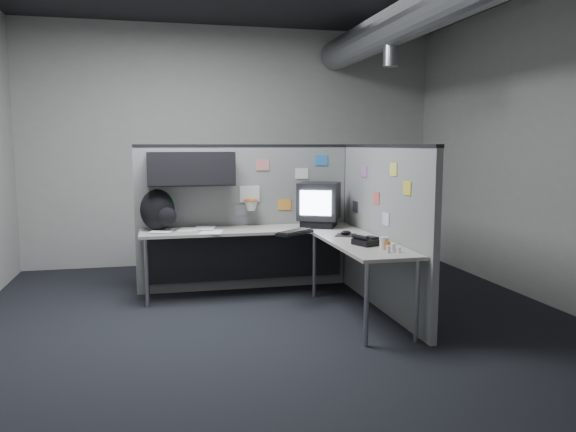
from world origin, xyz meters
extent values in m
cube|color=black|center=(0.00, 0.00, -0.01)|extent=(5.60, 5.60, 0.01)
cube|color=#9E9E99|center=(0.00, 2.80, 1.60)|extent=(5.60, 0.01, 3.20)
cube|color=#9E9E99|center=(0.00, -2.80, 1.60)|extent=(5.60, 0.01, 3.20)
cube|color=#9E9E99|center=(2.80, 0.00, 1.60)|extent=(0.01, 5.60, 3.20)
cylinder|color=slate|center=(1.40, 0.00, 2.85)|extent=(0.40, 5.49, 0.40)
cylinder|color=slate|center=(1.40, 0.80, 2.60)|extent=(0.16, 0.16, 0.30)
cube|color=slate|center=(-0.08, 1.30, 0.80)|extent=(2.43, 0.06, 1.60)
cube|color=black|center=(-0.08, 1.30, 1.61)|extent=(2.43, 0.07, 0.03)
cube|color=black|center=(1.10, 1.30, 0.80)|extent=(0.07, 0.07, 1.60)
cube|color=black|center=(-0.70, 1.10, 1.38)|extent=(0.90, 0.35, 0.35)
cube|color=black|center=(-0.70, 0.93, 1.38)|extent=(0.90, 0.02, 0.33)
cube|color=silver|center=(-0.05, 1.26, 1.08)|extent=(0.22, 0.02, 0.18)
torus|color=#D85914|center=(-0.05, 1.17, 1.02)|extent=(0.16, 0.16, 0.01)
cone|color=white|center=(-0.05, 1.17, 0.96)|extent=(0.14, 0.14, 0.11)
cube|color=#4CB266|center=(-0.95, 1.26, 1.02)|extent=(0.15, 0.01, 0.12)
cube|color=#D87F7F|center=(0.10, 1.26, 1.40)|extent=(0.15, 0.01, 0.12)
cube|color=orange|center=(0.35, 1.26, 0.95)|extent=(0.15, 0.01, 0.12)
cube|color=silver|center=(0.55, 1.26, 1.30)|extent=(0.15, 0.01, 0.12)
cube|color=#337FCC|center=(0.78, 1.26, 1.45)|extent=(0.15, 0.01, 0.12)
cube|color=gray|center=(-0.15, 1.26, 0.90)|extent=(0.15, 0.01, 0.12)
cube|color=slate|center=(1.10, 0.22, 0.80)|extent=(0.06, 2.23, 1.60)
cube|color=black|center=(1.10, 0.22, 1.61)|extent=(0.07, 2.23, 0.03)
cube|color=#B266B2|center=(1.06, 0.65, 1.35)|extent=(0.01, 0.15, 0.12)
cube|color=#CC4C4C|center=(1.06, 0.30, 1.10)|extent=(0.01, 0.15, 0.12)
cube|color=#E5D84C|center=(1.06, -0.10, 1.40)|extent=(0.01, 0.15, 0.12)
cube|color=#26262D|center=(1.06, 0.90, 0.95)|extent=(0.01, 0.15, 0.12)
cube|color=gold|center=(1.06, -0.40, 1.25)|extent=(0.01, 0.15, 0.12)
cube|color=silver|center=(1.06, 0.05, 0.92)|extent=(0.01, 0.15, 0.12)
cube|color=#9C948D|center=(-0.10, 0.98, 0.71)|extent=(2.30, 0.56, 0.03)
cube|color=#9C948D|center=(0.78, -0.07, 0.71)|extent=(0.56, 1.55, 0.03)
cube|color=black|center=(-0.10, 1.20, 0.40)|extent=(2.18, 0.02, 0.55)
cylinder|color=gray|center=(-1.18, 0.76, 0.35)|extent=(0.04, 0.04, 0.70)
cylinder|color=gray|center=(-1.18, 1.20, 0.35)|extent=(0.04, 0.04, 0.70)
cylinder|color=gray|center=(0.56, 0.76, 0.35)|extent=(0.04, 0.04, 0.70)
cylinder|color=gray|center=(0.56, -0.78, 0.35)|extent=(0.04, 0.04, 0.70)
cylinder|color=gray|center=(1.00, -0.78, 0.35)|extent=(0.04, 0.04, 0.70)
cube|color=black|center=(0.67, 0.99, 0.77)|extent=(0.49, 0.52, 0.08)
cube|color=black|center=(0.67, 0.99, 1.01)|extent=(0.57, 0.57, 0.40)
cube|color=white|center=(0.58, 0.78, 1.01)|extent=(0.31, 0.16, 0.26)
cube|color=black|center=(0.29, 0.52, 0.74)|extent=(0.44, 0.40, 0.03)
cube|color=black|center=(0.29, 0.52, 0.76)|extent=(0.40, 0.36, 0.01)
cube|color=black|center=(0.76, 0.33, 0.73)|extent=(0.27, 0.28, 0.01)
ellipsoid|color=black|center=(0.76, 0.33, 0.76)|extent=(0.12, 0.10, 0.04)
cube|color=black|center=(0.77, -0.22, 0.76)|extent=(0.25, 0.26, 0.06)
cylinder|color=black|center=(0.70, -0.24, 0.81)|extent=(0.11, 0.19, 0.04)
cube|color=black|center=(0.82, -0.21, 0.79)|extent=(0.12, 0.13, 0.02)
cylinder|color=silver|center=(0.88, -0.55, 0.76)|extent=(0.05, 0.05, 0.07)
cylinder|color=silver|center=(0.82, -0.60, 0.76)|extent=(0.04, 0.04, 0.06)
cylinder|color=silver|center=(0.90, -0.62, 0.75)|extent=(0.04, 0.04, 0.05)
cylinder|color=#D85914|center=(0.86, -0.50, 0.77)|extent=(0.04, 0.04, 0.08)
cylinder|color=beige|center=(0.84, -0.45, 0.78)|extent=(0.09, 0.09, 0.11)
cube|color=white|center=(-0.52, 0.85, 0.73)|extent=(0.28, 0.35, 0.00)
cube|color=white|center=(-0.74, 1.06, 0.73)|extent=(0.28, 0.35, 0.00)
cube|color=white|center=(-1.01, 1.02, 0.74)|extent=(0.28, 0.35, 0.00)
cube|color=white|center=(-0.57, 1.07, 0.74)|extent=(0.28, 0.35, 0.00)
ellipsoid|color=black|center=(-1.06, 1.09, 0.95)|extent=(0.42, 0.36, 0.43)
ellipsoid|color=black|center=(-0.96, 0.98, 0.89)|extent=(0.22, 0.17, 0.20)
camera|label=1|loc=(-1.05, -4.90, 1.63)|focal=35.00mm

